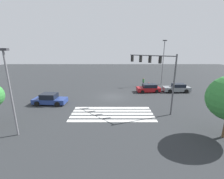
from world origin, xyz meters
name	(u,v)px	position (x,y,z in m)	size (l,w,h in m)	color
ground_plane	(112,97)	(0.00, 0.00, 0.00)	(115.38, 115.38, 0.00)	#2B2D30
crosswalk_markings	(112,114)	(0.00, -6.83, 0.00)	(10.00, 4.40, 0.01)	silver
traffic_signal_mast	(156,68)	(5.42, -5.42, 5.41)	(4.66, 4.66, 7.16)	#47474C
car_0	(50,99)	(-8.97, -3.41, 0.72)	(4.76, 2.39, 1.58)	navy
car_1	(149,88)	(6.77, 2.94, 0.71)	(4.33, 2.23, 1.49)	maroon
car_2	(177,88)	(11.99, 3.02, 0.72)	(4.84, 2.09, 1.54)	gray
pedestrian	(143,82)	(6.67, 7.37, 1.00)	(0.41, 0.40, 1.78)	#38383D
street_light_pole_a	(163,59)	(11.11, 9.22, 5.61)	(0.80, 0.36, 9.57)	slate
street_light_pole_b	(9,86)	(-8.69, -11.54, 4.66)	(0.80, 0.36, 7.74)	slate
fire_hydrant	(148,84)	(7.79, 7.26, 0.43)	(0.22, 0.22, 0.86)	red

